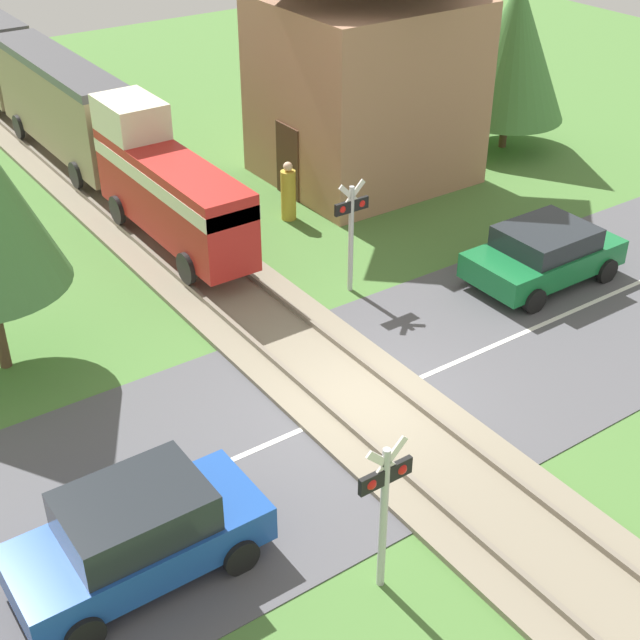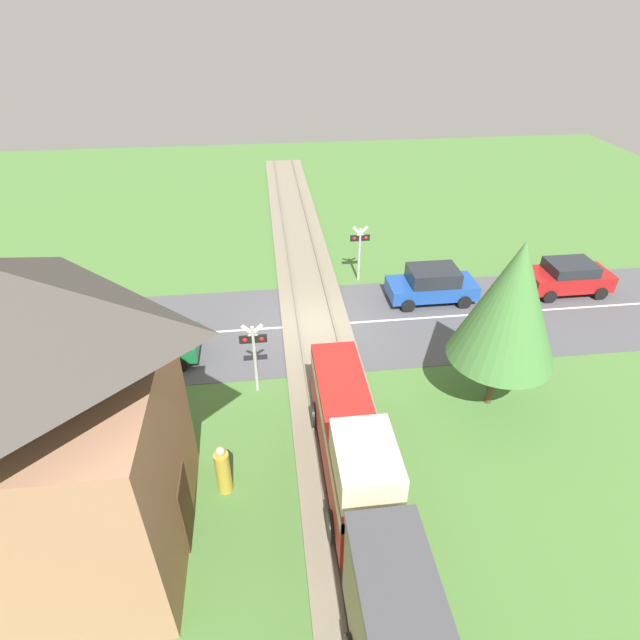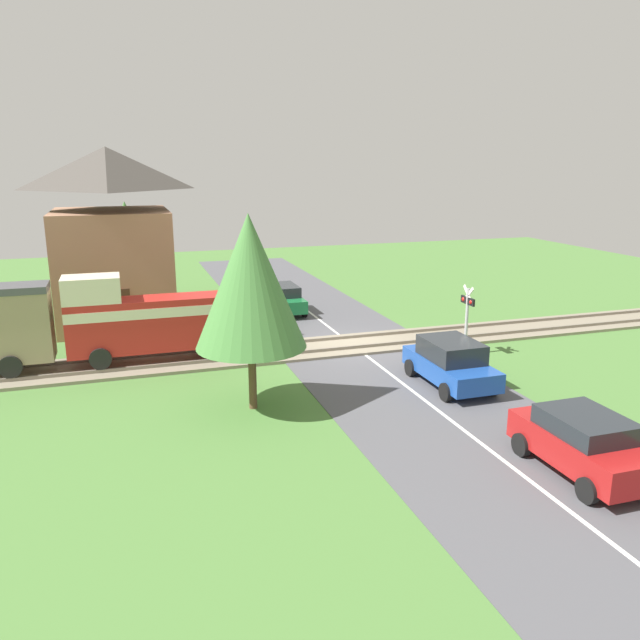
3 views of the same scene
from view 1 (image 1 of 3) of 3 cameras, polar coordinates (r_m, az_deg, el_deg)
The scene contains 11 objects.
ground_plane at distance 17.32m, azimuth 2.68°, elevation -5.41°, with size 60.00×60.00×0.00m, color #4C7A38.
road_surface at distance 17.31m, azimuth 2.68°, elevation -5.38°, with size 48.00×6.40×0.02m.
track_bed at distance 17.28m, azimuth 2.69°, elevation -5.23°, with size 2.80×48.00×0.24m.
train at distance 29.31m, azimuth -16.86°, elevation 13.55°, with size 1.58×21.98×3.18m.
car_near_crossing at distance 13.87m, azimuth -11.61°, elevation -13.23°, with size 3.84×1.87×1.57m.
car_far_side at distance 21.68m, azimuth 14.15°, elevation 4.18°, with size 3.76×2.04×1.40m.
crossing_signal_west_approach at distance 12.79m, azimuth 4.15°, elevation -11.18°, with size 0.90×0.18×2.73m.
crossing_signal_east_approach at distance 20.19m, azimuth 2.01°, elevation 6.32°, with size 0.90×0.18×2.73m.
station_building at distance 25.98m, azimuth 2.96°, elevation 17.15°, with size 5.73×5.37×7.92m.
pedestrian_by_station at distance 24.13m, azimuth -2.04°, elevation 8.10°, with size 0.41×0.41×1.64m.
tree_by_station at distance 29.04m, azimuth 12.26°, elevation 16.61°, with size 3.55×3.55×5.28m.
Camera 1 is at (-8.52, -10.82, 10.50)m, focal length 50.00 mm.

